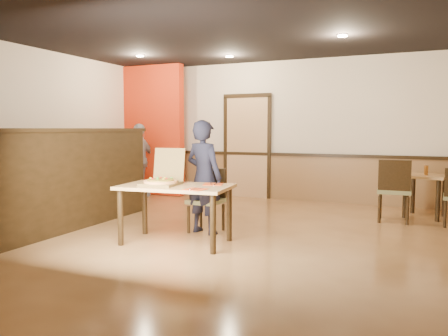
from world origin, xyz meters
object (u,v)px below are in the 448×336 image
object	(u,v)px
diner_chair	(208,197)
pizza_box	(162,180)
side_chair_left	(394,188)
main_table	(176,194)
diner	(204,177)
side_table	(425,185)
condiment	(426,170)
passerby	(139,160)

from	to	relation	value
diner_chair	pizza_box	size ratio (longest dim) A/B	1.62
diner_chair	side_chair_left	bearing A→B (deg)	36.75
main_table	diner	world-z (taller)	diner
side_table	diner	bearing A→B (deg)	-139.41
diner	condiment	world-z (taller)	diner
diner_chair	side_chair_left	size ratio (longest dim) A/B	0.90
main_table	passerby	xyz separation A→B (m)	(-2.60, 2.96, 0.15)
main_table	diner	distance (m)	0.64
main_table	side_table	bearing A→B (deg)	40.62
diner_chair	condiment	bearing A→B (deg)	40.56
diner_chair	diner	world-z (taller)	diner
diner	condiment	xyz separation A→B (m)	(2.82, 2.39, -0.01)
diner_chair	condiment	size ratio (longest dim) A/B	5.68
main_table	pizza_box	world-z (taller)	pizza_box
main_table	diner	bearing A→B (deg)	76.13
side_chair_left	condiment	distance (m)	0.79
diner_chair	diner	xyz separation A→B (m)	(0.01, -0.14, 0.30)
main_table	passerby	distance (m)	3.94
diner_chair	pizza_box	xyz separation A→B (m)	(-0.26, -0.78, 0.31)
main_table	diner_chair	size ratio (longest dim) A/B	1.64
diner_chair	pizza_box	bearing A→B (deg)	-106.50
diner_chair	diner	distance (m)	0.33
side_chair_left	pizza_box	distance (m)	3.59
passerby	condiment	bearing A→B (deg)	-79.28
diner	condiment	size ratio (longest dim) A/B	10.06
diner_chair	passerby	bearing A→B (deg)	142.68
pizza_box	side_table	bearing A→B (deg)	39.36
diner_chair	condiment	xyz separation A→B (m)	(2.82, 2.25, 0.29)
diner	condiment	bearing A→B (deg)	-126.43
main_table	side_chair_left	world-z (taller)	side_chair_left
passerby	pizza_box	distance (m)	3.84
main_table	condiment	distance (m)	4.19
side_table	passerby	xyz separation A→B (m)	(-5.50, -0.07, 0.25)
passerby	diner	bearing A→B (deg)	-120.87
passerby	side_chair_left	bearing A→B (deg)	-86.05
pizza_box	side_chair_left	bearing A→B (deg)	37.32
passerby	condiment	world-z (taller)	passerby
diner_chair	passerby	size ratio (longest dim) A/B	0.57
main_table	side_table	distance (m)	4.20
diner	condiment	distance (m)	3.69
main_table	side_table	xyz separation A→B (m)	(2.90, 3.03, -0.10)
main_table	pizza_box	bearing A→B (deg)	-178.92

